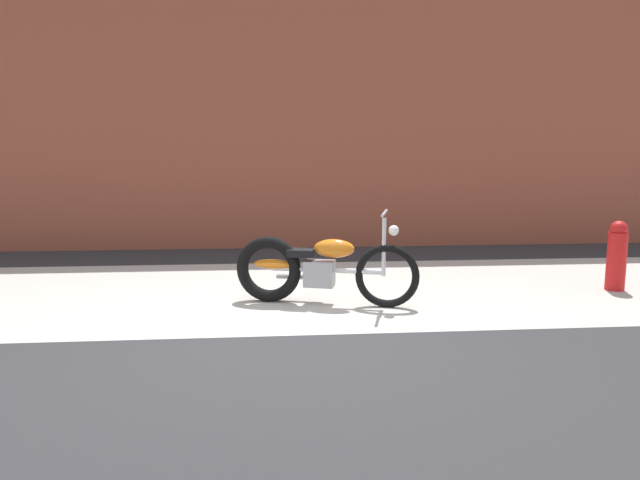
# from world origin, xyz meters

# --- Properties ---
(ground_plane) EXTENTS (80.00, 80.00, 0.00)m
(ground_plane) POSITION_xyz_m (0.00, 0.00, 0.00)
(ground_plane) COLOR #2D2D30
(sidewalk_slab) EXTENTS (36.00, 3.50, 0.01)m
(sidewalk_slab) POSITION_xyz_m (0.00, 1.75, 0.00)
(sidewalk_slab) COLOR #B2ADA3
(sidewalk_slab) RESTS_ON ground
(brick_building_wall) EXTENTS (36.00, 0.50, 4.54)m
(brick_building_wall) POSITION_xyz_m (0.00, 5.20, 2.27)
(brick_building_wall) COLOR brown
(brick_building_wall) RESTS_ON ground
(motorcycle_orange) EXTENTS (1.96, 0.79, 1.03)m
(motorcycle_orange) POSITION_xyz_m (0.33, 1.10, 0.40)
(motorcycle_orange) COLOR black
(motorcycle_orange) RESTS_ON ground
(fire_hydrant) EXTENTS (0.22, 0.22, 0.84)m
(fire_hydrant) POSITION_xyz_m (4.00, 1.42, 0.42)
(fire_hydrant) COLOR red
(fire_hydrant) RESTS_ON ground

